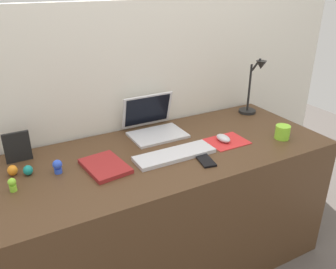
# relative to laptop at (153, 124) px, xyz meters

# --- Properties ---
(ground_plane) EXTENTS (6.00, 6.00, 0.00)m
(ground_plane) POSITION_rel_laptop_xyz_m (-0.06, -0.24, -0.79)
(ground_plane) COLOR #59514C
(back_wall) EXTENTS (2.95, 0.05, 1.44)m
(back_wall) POSITION_rel_laptop_xyz_m (-0.06, 0.15, -0.07)
(back_wall) COLOR silver
(back_wall) RESTS_ON ground_plane
(desk) EXTENTS (1.75, 0.71, 0.74)m
(desk) POSITION_rel_laptop_xyz_m (-0.06, -0.24, -0.42)
(desk) COLOR #4C331E
(desk) RESTS_ON ground_plane
(laptop) EXTENTS (0.30, 0.27, 0.21)m
(laptop) POSITION_rel_laptop_xyz_m (0.00, 0.00, 0.00)
(laptop) COLOR silver
(laptop) RESTS_ON desk
(keyboard) EXTENTS (0.41, 0.13, 0.02)m
(keyboard) POSITION_rel_laptop_xyz_m (-0.04, -0.31, -0.04)
(keyboard) COLOR silver
(keyboard) RESTS_ON desk
(mousepad) EXTENTS (0.21, 0.17, 0.00)m
(mousepad) POSITION_rel_laptop_xyz_m (0.29, -0.30, -0.05)
(mousepad) COLOR red
(mousepad) RESTS_ON desk
(mouse) EXTENTS (0.06, 0.10, 0.03)m
(mouse) POSITION_rel_laptop_xyz_m (0.28, -0.29, -0.03)
(mouse) COLOR silver
(mouse) RESTS_ON mousepad
(cell_phone) EXTENTS (0.09, 0.14, 0.01)m
(cell_phone) POSITION_rel_laptop_xyz_m (0.07, -0.43, -0.05)
(cell_phone) COLOR black
(cell_phone) RESTS_ON desk
(desk_lamp) EXTENTS (0.11, 0.17, 0.37)m
(desk_lamp) POSITION_rel_laptop_xyz_m (0.68, -0.04, 0.12)
(desk_lamp) COLOR black
(desk_lamp) RESTS_ON desk
(notebook_pad) EXTENTS (0.20, 0.26, 0.02)m
(notebook_pad) POSITION_rel_laptop_xyz_m (-0.38, -0.26, -0.04)
(notebook_pad) COLOR maroon
(notebook_pad) RESTS_ON desk
(picture_frame) EXTENTS (0.12, 0.02, 0.15)m
(picture_frame) POSITION_rel_laptop_xyz_m (-0.71, 0.00, 0.02)
(picture_frame) COLOR black
(picture_frame) RESTS_ON desk
(coffee_mug) EXTENTS (0.08, 0.08, 0.08)m
(coffee_mug) POSITION_rel_laptop_xyz_m (0.58, -0.41, -0.02)
(coffee_mug) COLOR #8CDB33
(coffee_mug) RESTS_ON desk
(toy_figurine_teal) EXTENTS (0.04, 0.04, 0.05)m
(toy_figurine_teal) POSITION_rel_laptop_xyz_m (-0.70, -0.15, -0.03)
(toy_figurine_teal) COLOR teal
(toy_figurine_teal) RESTS_ON desk
(toy_figurine_orange) EXTENTS (0.04, 0.04, 0.05)m
(toy_figurine_orange) POSITION_rel_laptop_xyz_m (-0.76, -0.12, -0.03)
(toy_figurine_orange) COLOR orange
(toy_figurine_orange) RESTS_ON desk
(toy_figurine_lime) EXTENTS (0.03, 0.03, 0.06)m
(toy_figurine_lime) POSITION_rel_laptop_xyz_m (-0.77, -0.26, -0.02)
(toy_figurine_lime) COLOR #8CDB33
(toy_figurine_lime) RESTS_ON desk
(toy_figurine_blue) EXTENTS (0.04, 0.04, 0.06)m
(toy_figurine_blue) POSITION_rel_laptop_xyz_m (-0.58, -0.20, -0.02)
(toy_figurine_blue) COLOR blue
(toy_figurine_blue) RESTS_ON desk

